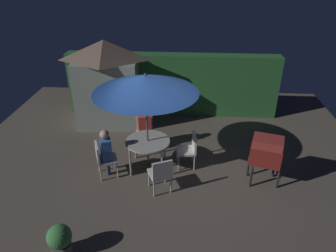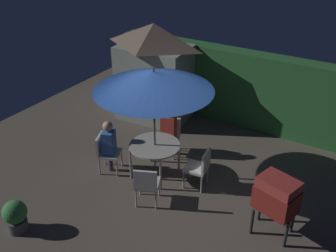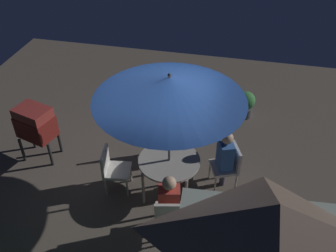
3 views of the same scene
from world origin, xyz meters
The scene contains 13 objects.
ground_plane centered at (0.00, 0.00, 0.00)m, with size 11.00×11.00×0.00m, color brown.
hedge_backdrop centered at (0.00, 3.50, 1.02)m, with size 6.92×0.52×2.04m.
garden_shed centered at (-1.95, 2.57, 1.37)m, with size 2.08×1.49×2.68m.
patio_table centered at (-0.42, 0.21, 0.72)m, with size 1.10×1.10×0.79m.
patio_umbrella centered at (-0.42, 0.21, 2.27)m, with size 2.43×2.43×2.53m.
bbq_grill centered at (2.37, -0.18, 0.85)m, with size 0.81×0.68×1.20m.
chair_near_shed centered at (-0.63, 1.18, 0.52)m, with size 0.55×0.55×0.90m.
chair_far_side centered at (-1.45, -0.20, 0.52)m, with size 0.60×0.60×0.90m.
chair_toward_hedge centered at (-0.01, -0.71, 0.52)m, with size 0.61×0.61×0.90m.
chair_toward_house centered at (0.61, 0.35, 0.52)m, with size 0.52×0.52×0.90m.
potted_plant_by_shed centered at (-1.65, -2.55, 0.35)m, with size 0.44×0.44×0.65m.
person_in_red centered at (-0.61, 1.10, 0.78)m, with size 0.38×0.31×1.26m.
person_in_blue centered at (-1.37, -0.17, 0.78)m, with size 0.35×0.40×1.26m.
Camera 1 is at (0.53, -6.33, 4.77)m, focal length 33.45 mm.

